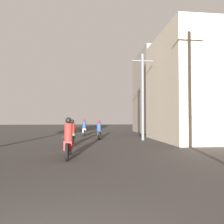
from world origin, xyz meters
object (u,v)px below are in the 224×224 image
motorcycle_black (99,131)px  building_right_far (161,93)px  building_right_near (195,88)px  motorcycle_red (68,142)px  motorcycle_green (72,135)px  motorcycle_silver (84,129)px  utility_pole_far (143,95)px

motorcycle_black → building_right_far: size_ratio=0.22×
building_right_near → building_right_far: (0.66, 9.24, 0.74)m
motorcycle_red → motorcycle_green: motorcycle_red is taller
motorcycle_green → motorcycle_silver: (0.58, 7.24, 0.01)m
motorcycle_silver → building_right_far: (8.59, 3.74, 3.84)m
motorcycle_red → building_right_far: bearing=63.2°
motorcycle_black → utility_pole_far: bearing=-26.6°
motorcycle_green → motorcycle_black: bearing=61.0°
motorcycle_silver → utility_pole_far: utility_pole_far is taller
motorcycle_red → utility_pole_far: (4.72, 6.71, 2.66)m
motorcycle_red → utility_pole_far: size_ratio=0.31×
motorcycle_green → utility_pole_far: size_ratio=0.33×
utility_pole_far → motorcycle_red: bearing=-125.1°
utility_pole_far → motorcycle_silver: bearing=132.0°
motorcycle_red → building_right_near: 10.72m
motorcycle_red → building_right_near: size_ratio=0.26×
motorcycle_red → motorcycle_black: bearing=82.5°
motorcycle_green → building_right_near: size_ratio=0.28×
motorcycle_silver → motorcycle_black: bearing=-64.3°
motorcycle_silver → utility_pole_far: bearing=-41.2°
motorcycle_green → building_right_near: building_right_near is taller
building_right_near → motorcycle_green: bearing=-168.5°
motorcycle_red → building_right_far: (9.02, 15.21, 3.82)m
motorcycle_black → building_right_far: building_right_far is taller
motorcycle_green → building_right_near: bearing=7.3°
motorcycle_red → motorcycle_green: bearing=95.9°
motorcycle_red → building_right_near: (8.36, 5.97, 3.09)m
motorcycle_black → building_right_far: bearing=40.6°
motorcycle_black → utility_pole_far: (3.11, -1.33, 2.71)m
utility_pole_far → motorcycle_green: bearing=-153.0°
motorcycle_silver → utility_pole_far: size_ratio=0.33×
motorcycle_black → motorcycle_silver: size_ratio=0.94×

